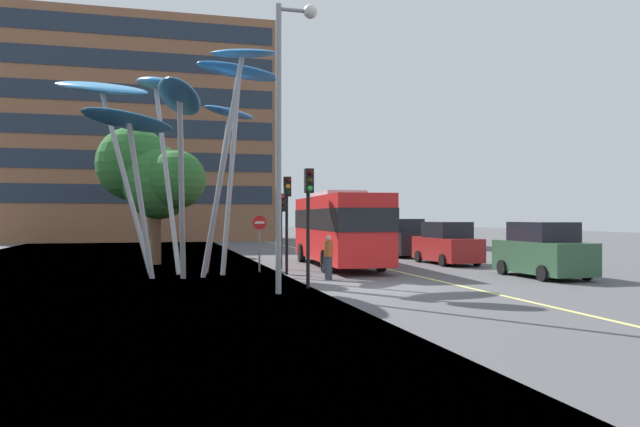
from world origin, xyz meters
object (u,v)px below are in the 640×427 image
(traffic_light_island_mid, at_px, (281,214))
(car_parked_far, at_px, (404,239))
(leaf_sculpture, at_px, (173,104))
(traffic_light_kerb_far, at_px, (287,204))
(pedestrian, at_px, (328,257))
(no_entry_sign, at_px, (260,234))
(car_parked_near, at_px, (543,251))
(car_parked_mid, at_px, (447,244))
(traffic_light_kerb_near, at_px, (309,202))
(street_lamp, at_px, (286,113))
(red_bus, at_px, (338,226))

(traffic_light_island_mid, distance_m, car_parked_far, 10.85)
(leaf_sculpture, bearing_deg, traffic_light_kerb_far, -11.22)
(pedestrian, distance_m, no_entry_sign, 4.44)
(traffic_light_island_mid, bearing_deg, no_entry_sign, -136.90)
(car_parked_near, xyz_separation_m, no_entry_sign, (-10.28, 5.16, 0.60))
(car_parked_mid, bearing_deg, no_entry_sign, -168.52)
(car_parked_near, distance_m, pedestrian, 8.41)
(car_parked_far, bearing_deg, traffic_light_kerb_near, -123.04)
(traffic_light_kerb_near, height_order, no_entry_sign, traffic_light_kerb_near)
(traffic_light_kerb_far, xyz_separation_m, car_parked_far, (8.86, 9.17, -1.84))
(leaf_sculpture, distance_m, car_parked_far, 16.77)
(traffic_light_kerb_far, distance_m, street_lamp, 6.68)
(traffic_light_kerb_near, distance_m, street_lamp, 3.07)
(car_parked_far, bearing_deg, no_entry_sign, -142.04)
(street_lamp, height_order, no_entry_sign, street_lamp)
(traffic_light_kerb_near, height_order, pedestrian, traffic_light_kerb_near)
(red_bus, relative_size, leaf_sculpture, 1.10)
(traffic_light_kerb_near, xyz_separation_m, traffic_light_kerb_far, (0.30, 4.92, 0.03))
(traffic_light_island_mid, bearing_deg, leaf_sculpture, -159.71)
(pedestrian, bearing_deg, car_parked_near, -8.57)
(red_bus, xyz_separation_m, traffic_light_kerb_near, (-3.47, -8.29, 0.91))
(traffic_light_island_mid, relative_size, car_parked_near, 0.77)
(car_parked_mid, bearing_deg, street_lamp, -136.72)
(street_lamp, bearing_deg, car_parked_near, 12.65)
(traffic_light_kerb_far, relative_size, car_parked_mid, 0.87)
(traffic_light_kerb_near, distance_m, traffic_light_island_mid, 7.62)
(red_bus, distance_m, car_parked_far, 8.18)
(traffic_light_island_mid, relative_size, no_entry_sign, 1.41)
(car_parked_mid, distance_m, street_lamp, 14.63)
(car_parked_far, bearing_deg, leaf_sculpture, -148.24)
(no_entry_sign, bearing_deg, car_parked_mid, 11.48)
(red_bus, xyz_separation_m, traffic_light_island_mid, (-2.87, -0.71, 0.53))
(traffic_light_kerb_far, bearing_deg, street_lamp, -102.01)
(red_bus, relative_size, car_parked_mid, 2.37)
(traffic_light_island_mid, bearing_deg, car_parked_near, -34.47)
(street_lamp, relative_size, no_entry_sign, 3.73)
(leaf_sculpture, distance_m, car_parked_mid, 14.83)
(traffic_light_island_mid, height_order, no_entry_sign, traffic_light_island_mid)
(car_parked_near, relative_size, no_entry_sign, 1.82)
(car_parked_far, bearing_deg, car_parked_mid, -90.20)
(traffic_light_kerb_near, bearing_deg, pedestrian, 61.74)
(pedestrian, bearing_deg, red_bus, 70.02)
(traffic_light_kerb_far, relative_size, no_entry_sign, 1.65)
(leaf_sculpture, height_order, traffic_light_kerb_near, leaf_sculpture)
(car_parked_near, height_order, no_entry_sign, no_entry_sign)
(traffic_light_island_mid, xyz_separation_m, car_parked_mid, (8.55, 0.88, -1.48))
(car_parked_mid, bearing_deg, car_parked_near, -85.54)
(street_lamp, bearing_deg, no_entry_sign, 87.01)
(leaf_sculpture, bearing_deg, car_parked_near, -17.86)
(traffic_light_island_mid, distance_m, pedestrian, 5.32)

